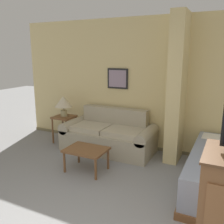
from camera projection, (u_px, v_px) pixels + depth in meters
wall_back at (164, 86)px, 4.80m from camera, size 6.50×0.16×2.60m
wall_partition_pillar at (177, 89)px, 4.36m from camera, size 0.24×0.58×2.60m
couch at (109, 136)px, 5.01m from camera, size 1.84×0.84×0.82m
coffee_table at (86, 151)px, 4.11m from camera, size 0.67×0.50×0.39m
side_table at (64, 121)px, 5.42m from camera, size 0.42×0.42×0.59m
table_lamp at (63, 102)px, 5.33m from camera, size 0.37×0.37×0.44m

